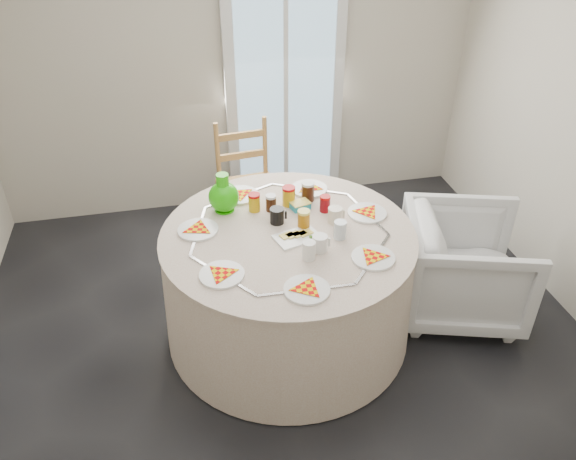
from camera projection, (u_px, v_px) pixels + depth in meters
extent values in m
plane|color=black|center=(288.00, 353.00, 3.61)|extent=(4.00, 4.00, 0.00)
cube|color=#BCB5A3|center=(235.00, 59.00, 4.51)|extent=(4.00, 0.02, 2.60)
cube|color=silver|center=(285.00, 87.00, 4.68)|extent=(1.00, 0.08, 2.10)
cylinder|color=beige|center=(288.00, 285.00, 3.59)|extent=(1.59, 1.59, 0.81)
imported|color=silver|center=(465.00, 263.00, 3.75)|extent=(0.93, 0.96, 0.80)
cube|color=teal|center=(300.00, 208.00, 3.59)|extent=(0.14, 0.12, 0.05)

